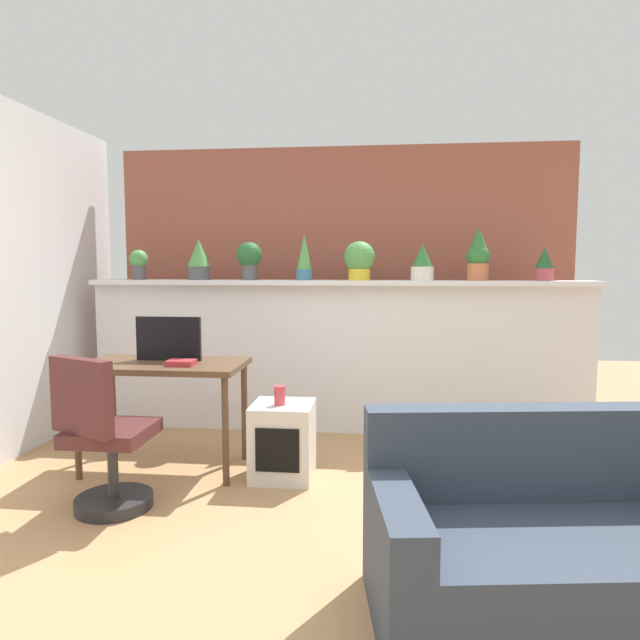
{
  "coord_description": "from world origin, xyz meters",
  "views": [
    {
      "loc": [
        0.38,
        -2.71,
        1.41
      ],
      "look_at": [
        -0.05,
        1.23,
        1.03
      ],
      "focal_mm": 31.61,
      "sensor_mm": 36.0,
      "label": 1
    }
  ],
  "objects_px": {
    "side_cube_shelf": "(283,441)",
    "vase_on_shelf": "(280,395)",
    "potted_plant_3": "(304,258)",
    "potted_plant_6": "(478,255)",
    "potted_plant_7": "(544,264)",
    "couch": "(568,550)",
    "potted_plant_0": "(139,263)",
    "potted_plant_5": "(422,263)",
    "book_on_desk": "(181,363)",
    "desk": "(164,374)",
    "office_chair": "(104,446)",
    "potted_plant_1": "(199,259)",
    "potted_plant_4": "(359,260)",
    "tv_monitor": "(169,339)",
    "potted_plant_2": "(249,258)"
  },
  "relations": [
    {
      "from": "side_cube_shelf",
      "to": "vase_on_shelf",
      "type": "xyz_separation_m",
      "value": [
        -0.01,
        -0.03,
        0.31
      ]
    },
    {
      "from": "potted_plant_3",
      "to": "potted_plant_6",
      "type": "height_order",
      "value": "potted_plant_6"
    },
    {
      "from": "potted_plant_6",
      "to": "potted_plant_7",
      "type": "distance_m",
      "value": 0.52
    },
    {
      "from": "couch",
      "to": "potted_plant_0",
      "type": "bearing_deg",
      "value": 139.52
    },
    {
      "from": "potted_plant_5",
      "to": "book_on_desk",
      "type": "relative_size",
      "value": 1.66
    },
    {
      "from": "potted_plant_0",
      "to": "desk",
      "type": "xyz_separation_m",
      "value": [
        0.59,
        -0.97,
        -0.77
      ]
    },
    {
      "from": "potted_plant_5",
      "to": "side_cube_shelf",
      "type": "xyz_separation_m",
      "value": [
        -0.97,
        -1.06,
        -1.18
      ]
    },
    {
      "from": "desk",
      "to": "office_chair",
      "type": "distance_m",
      "value": 0.76
    },
    {
      "from": "side_cube_shelf",
      "to": "couch",
      "type": "xyz_separation_m",
      "value": [
        1.39,
        -1.36,
        0.03
      ]
    },
    {
      "from": "vase_on_shelf",
      "to": "side_cube_shelf",
      "type": "bearing_deg",
      "value": 65.41
    },
    {
      "from": "potted_plant_5",
      "to": "office_chair",
      "type": "height_order",
      "value": "potted_plant_5"
    },
    {
      "from": "potted_plant_1",
      "to": "couch",
      "type": "height_order",
      "value": "potted_plant_1"
    },
    {
      "from": "potted_plant_6",
      "to": "vase_on_shelf",
      "type": "relative_size",
      "value": 3.42
    },
    {
      "from": "potted_plant_3",
      "to": "potted_plant_4",
      "type": "relative_size",
      "value": 1.19
    },
    {
      "from": "office_chair",
      "to": "potted_plant_5",
      "type": "bearing_deg",
      "value": 41.8
    },
    {
      "from": "office_chair",
      "to": "couch",
      "type": "relative_size",
      "value": 0.55
    },
    {
      "from": "potted_plant_0",
      "to": "office_chair",
      "type": "height_order",
      "value": "potted_plant_0"
    },
    {
      "from": "potted_plant_6",
      "to": "book_on_desk",
      "type": "xyz_separation_m",
      "value": [
        -2.09,
        -1.15,
        -0.73
      ]
    },
    {
      "from": "potted_plant_7",
      "to": "tv_monitor",
      "type": "xyz_separation_m",
      "value": [
        -2.76,
        -0.95,
        -0.52
      ]
    },
    {
      "from": "office_chair",
      "to": "vase_on_shelf",
      "type": "height_order",
      "value": "office_chair"
    },
    {
      "from": "potted_plant_6",
      "to": "desk",
      "type": "height_order",
      "value": "potted_plant_6"
    },
    {
      "from": "side_cube_shelf",
      "to": "book_on_desk",
      "type": "height_order",
      "value": "book_on_desk"
    },
    {
      "from": "potted_plant_3",
      "to": "potted_plant_4",
      "type": "distance_m",
      "value": 0.46
    },
    {
      "from": "potted_plant_5",
      "to": "vase_on_shelf",
      "type": "xyz_separation_m",
      "value": [
        -0.98,
        -1.09,
        -0.87
      ]
    },
    {
      "from": "potted_plant_1",
      "to": "tv_monitor",
      "type": "bearing_deg",
      "value": -85.26
    },
    {
      "from": "tv_monitor",
      "to": "office_chair",
      "type": "xyz_separation_m",
      "value": [
        -0.09,
        -0.78,
        -0.51
      ]
    },
    {
      "from": "potted_plant_3",
      "to": "tv_monitor",
      "type": "height_order",
      "value": "potted_plant_3"
    },
    {
      "from": "potted_plant_4",
      "to": "side_cube_shelf",
      "type": "distance_m",
      "value": 1.69
    },
    {
      "from": "vase_on_shelf",
      "to": "desk",
      "type": "bearing_deg",
      "value": 173.05
    },
    {
      "from": "potted_plant_5",
      "to": "vase_on_shelf",
      "type": "distance_m",
      "value": 1.7
    },
    {
      "from": "desk",
      "to": "side_cube_shelf",
      "type": "relative_size",
      "value": 2.2
    },
    {
      "from": "potted_plant_1",
      "to": "potted_plant_3",
      "type": "relative_size",
      "value": 0.9
    },
    {
      "from": "potted_plant_2",
      "to": "tv_monitor",
      "type": "distance_m",
      "value": 1.13
    },
    {
      "from": "potted_plant_1",
      "to": "tv_monitor",
      "type": "height_order",
      "value": "potted_plant_1"
    },
    {
      "from": "potted_plant_6",
      "to": "office_chair",
      "type": "distance_m",
      "value": 3.12
    },
    {
      "from": "office_chair",
      "to": "side_cube_shelf",
      "type": "relative_size",
      "value": 1.82
    },
    {
      "from": "potted_plant_2",
      "to": "side_cube_shelf",
      "type": "distance_m",
      "value": 1.68
    },
    {
      "from": "potted_plant_0",
      "to": "potted_plant_5",
      "type": "xyz_separation_m",
      "value": [
        2.4,
        0.01,
        -0.0
      ]
    },
    {
      "from": "potted_plant_1",
      "to": "potted_plant_6",
      "type": "distance_m",
      "value": 2.32
    },
    {
      "from": "vase_on_shelf",
      "to": "couch",
      "type": "height_order",
      "value": "couch"
    },
    {
      "from": "potted_plant_2",
      "to": "book_on_desk",
      "type": "relative_size",
      "value": 1.77
    },
    {
      "from": "book_on_desk",
      "to": "couch",
      "type": "relative_size",
      "value": 0.11
    },
    {
      "from": "potted_plant_2",
      "to": "potted_plant_6",
      "type": "relative_size",
      "value": 0.74
    },
    {
      "from": "potted_plant_3",
      "to": "couch",
      "type": "relative_size",
      "value": 0.23
    },
    {
      "from": "office_chair",
      "to": "book_on_desk",
      "type": "relative_size",
      "value": 5.09
    },
    {
      "from": "potted_plant_5",
      "to": "office_chair",
      "type": "relative_size",
      "value": 0.33
    },
    {
      "from": "potted_plant_2",
      "to": "side_cube_shelf",
      "type": "height_order",
      "value": "potted_plant_2"
    },
    {
      "from": "book_on_desk",
      "to": "potted_plant_4",
      "type": "bearing_deg",
      "value": 44.78
    },
    {
      "from": "potted_plant_4",
      "to": "couch",
      "type": "xyz_separation_m",
      "value": [
        0.93,
        -2.45,
        -1.18
      ]
    },
    {
      "from": "potted_plant_2",
      "to": "vase_on_shelf",
      "type": "relative_size",
      "value": 2.52
    }
  ]
}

